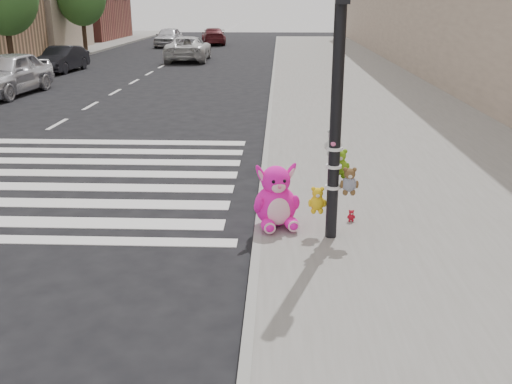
# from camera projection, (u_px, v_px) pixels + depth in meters

# --- Properties ---
(ground) EXTENTS (120.00, 120.00, 0.00)m
(ground) POSITION_uv_depth(u_px,v_px,m) (119.00, 304.00, 6.64)
(ground) COLOR black
(ground) RESTS_ON ground
(sidewalk_near) EXTENTS (7.00, 80.00, 0.14)m
(sidewalk_near) POSITION_uv_depth(u_px,v_px,m) (392.00, 125.00, 15.89)
(sidewalk_near) COLOR slate
(sidewalk_near) RESTS_ON ground
(curb_edge) EXTENTS (0.12, 80.00, 0.15)m
(curb_edge) POSITION_uv_depth(u_px,v_px,m) (269.00, 124.00, 16.03)
(curb_edge) COLOR gray
(curb_edge) RESTS_ON ground
(signal_pole) EXTENTS (0.69, 0.50, 4.00)m
(signal_pole) POSITION_uv_depth(u_px,v_px,m) (336.00, 126.00, 7.71)
(signal_pole) COLOR black
(signal_pole) RESTS_ON sidewalk_near
(pink_bunny) EXTENTS (0.75, 0.84, 0.99)m
(pink_bunny) POSITION_uv_depth(u_px,v_px,m) (276.00, 201.00, 8.45)
(pink_bunny) COLOR #FF15B3
(pink_bunny) RESTS_ON sidewalk_near
(red_teddy) EXTENTS (0.13, 0.09, 0.19)m
(red_teddy) POSITION_uv_depth(u_px,v_px,m) (351.00, 216.00, 8.72)
(red_teddy) COLOR #B41224
(red_teddy) RESTS_ON sidewalk_near
(car_silver_far) EXTENTS (2.17, 4.72, 1.57)m
(car_silver_far) POSITION_uv_depth(u_px,v_px,m) (7.00, 74.00, 21.11)
(car_silver_far) COLOR silver
(car_silver_far) RESTS_ON ground
(car_dark_far) EXTENTS (1.61, 3.85, 1.24)m
(car_dark_far) POSITION_uv_depth(u_px,v_px,m) (62.00, 59.00, 28.10)
(car_dark_far) COLOR black
(car_dark_far) RESTS_ON ground
(car_white_near) EXTENTS (2.49, 5.11, 1.40)m
(car_white_near) POSITION_uv_depth(u_px,v_px,m) (189.00, 49.00, 33.23)
(car_white_near) COLOR silver
(car_white_near) RESTS_ON ground
(car_maroon_near) EXTENTS (2.47, 4.69, 1.30)m
(car_maroon_near) POSITION_uv_depth(u_px,v_px,m) (213.00, 36.00, 45.55)
(car_maroon_near) COLOR #54181D
(car_maroon_near) RESTS_ON ground
(car_silver_deep) EXTENTS (1.76, 4.26, 1.44)m
(car_silver_deep) POSITION_uv_depth(u_px,v_px,m) (169.00, 37.00, 43.37)
(car_silver_deep) COLOR silver
(car_silver_deep) RESTS_ON ground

